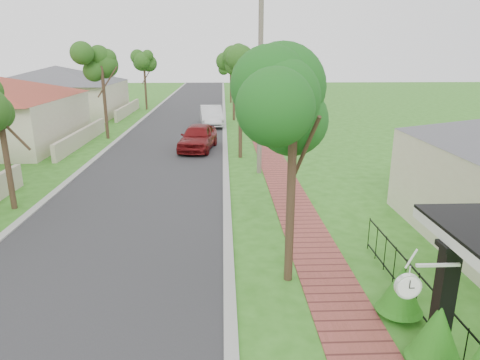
# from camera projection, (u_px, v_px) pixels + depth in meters

# --- Properties ---
(ground) EXTENTS (160.00, 160.00, 0.00)m
(ground) POSITION_uv_depth(u_px,v_px,m) (200.00, 336.00, 9.02)
(ground) COLOR #2E6B19
(ground) RESTS_ON ground
(road) EXTENTS (7.00, 120.00, 0.02)m
(road) POSITION_uv_depth(u_px,v_px,m) (169.00, 144.00, 28.06)
(road) COLOR #28282B
(road) RESTS_ON ground
(kerb_right) EXTENTS (0.30, 120.00, 0.10)m
(kerb_right) POSITION_uv_depth(u_px,v_px,m) (225.00, 143.00, 28.19)
(kerb_right) COLOR #9E9E99
(kerb_right) RESTS_ON ground
(kerb_left) EXTENTS (0.30, 120.00, 0.10)m
(kerb_left) POSITION_uv_depth(u_px,v_px,m) (113.00, 144.00, 27.92)
(kerb_left) COLOR #9E9E99
(kerb_left) RESTS_ON ground
(sidewalk) EXTENTS (1.50, 120.00, 0.03)m
(sidewalk) POSITION_uv_depth(u_px,v_px,m) (264.00, 143.00, 28.29)
(sidewalk) COLOR #97423C
(sidewalk) RESTS_ON ground
(porch_post) EXTENTS (0.48, 0.48, 2.52)m
(porch_post) POSITION_uv_depth(u_px,v_px,m) (442.00, 312.00, 7.92)
(porch_post) COLOR black
(porch_post) RESTS_ON ground
(picket_fence) EXTENTS (0.03, 8.02, 1.00)m
(picket_fence) POSITION_uv_depth(u_px,v_px,m) (431.00, 308.00, 9.05)
(picket_fence) COLOR black
(picket_fence) RESTS_ON ground
(street_trees) EXTENTS (10.70, 37.65, 5.89)m
(street_trees) POSITION_uv_depth(u_px,v_px,m) (179.00, 69.00, 33.32)
(street_trees) COLOR #382619
(street_trees) RESTS_ON ground
(hedge_row) EXTENTS (0.91, 4.81, 2.27)m
(hedge_row) POSITION_uv_depth(u_px,v_px,m) (456.00, 354.00, 7.25)
(hedge_row) COLOR #1F6814
(hedge_row) RESTS_ON ground
(far_house_grey) EXTENTS (15.56, 15.56, 4.60)m
(far_house_grey) POSITION_uv_depth(u_px,v_px,m) (58.00, 90.00, 40.33)
(far_house_grey) COLOR beige
(far_house_grey) RESTS_ON ground
(parked_car_red) EXTENTS (2.54, 4.85, 1.57)m
(parked_car_red) POSITION_uv_depth(u_px,v_px,m) (198.00, 137.00, 26.05)
(parked_car_red) COLOR maroon
(parked_car_red) RESTS_ON ground
(parked_car_white) EXTENTS (2.11, 4.96, 1.59)m
(parked_car_white) POSITION_uv_depth(u_px,v_px,m) (211.00, 116.00, 34.79)
(parked_car_white) COLOR silver
(parked_car_white) RESTS_ON ground
(near_tree) EXTENTS (2.20, 2.20, 5.64)m
(near_tree) POSITION_uv_depth(u_px,v_px,m) (294.00, 108.00, 9.99)
(near_tree) COLOR #382619
(near_tree) RESTS_ON ground
(utility_pole) EXTENTS (1.20, 0.24, 8.82)m
(utility_pole) POSITION_uv_depth(u_px,v_px,m) (260.00, 81.00, 19.98)
(utility_pole) COLOR #6F6357
(utility_pole) RESTS_ON ground
(station_clock) EXTENTS (1.07, 0.13, 0.64)m
(station_clock) POSITION_uv_depth(u_px,v_px,m) (410.00, 285.00, 7.26)
(station_clock) COLOR white
(station_clock) RESTS_ON ground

